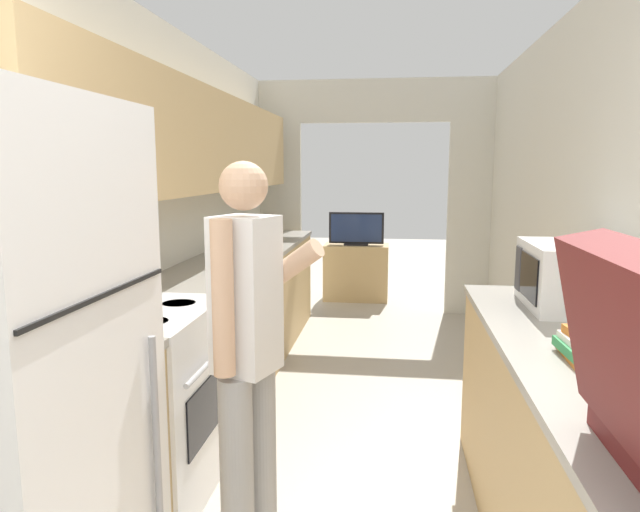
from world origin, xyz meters
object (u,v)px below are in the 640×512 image
(person, at_px, (247,356))
(television, at_px, (356,229))
(tv_cabinet, at_px, (356,272))
(range_oven, at_px, (144,403))
(microwave, at_px, (567,276))
(book_stack, at_px, (599,347))

(person, xyz_separation_m, television, (0.11, 4.66, 0.00))
(tv_cabinet, bearing_deg, range_oven, -99.49)
(microwave, xyz_separation_m, television, (-1.25, 3.96, -0.21))
(book_stack, height_order, television, television)
(range_oven, xyz_separation_m, book_stack, (1.87, -0.46, 0.50))
(book_stack, xyz_separation_m, tv_cabinet, (-1.15, 4.77, -0.63))
(microwave, relative_size, book_stack, 1.93)
(book_stack, relative_size, tv_cabinet, 0.36)
(microwave, xyz_separation_m, book_stack, (-0.11, -0.77, -0.10))
(person, bearing_deg, book_stack, -74.65)
(range_oven, height_order, tv_cabinet, range_oven)
(range_oven, distance_m, microwave, 2.09)
(range_oven, bearing_deg, book_stack, -13.73)
(television, bearing_deg, microwave, -72.47)
(range_oven, relative_size, person, 0.66)
(microwave, height_order, book_stack, microwave)
(book_stack, distance_m, television, 4.87)
(range_oven, distance_m, book_stack, 1.99)
(range_oven, relative_size, microwave, 1.98)
(person, distance_m, tv_cabinet, 4.73)
(microwave, relative_size, tv_cabinet, 0.70)
(person, bearing_deg, range_oven, 77.02)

